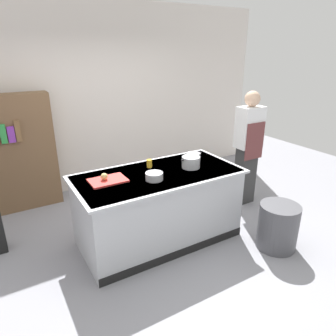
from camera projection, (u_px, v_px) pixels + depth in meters
name	position (u px, v px, depth m)	size (l,w,h in m)	color
ground_plane	(159.00, 238.00, 3.92)	(10.00, 10.00, 0.00)	gray
back_wall	(96.00, 98.00, 5.06)	(6.40, 0.12, 3.00)	silver
counter_island	(159.00, 206.00, 3.75)	(1.98, 0.98, 0.90)	#B7BABF
cutting_board	(108.00, 180.00, 3.37)	(0.40, 0.28, 0.02)	red
onion	(104.00, 177.00, 3.35)	(0.08, 0.08, 0.08)	tan
stock_pot	(191.00, 162.00, 3.75)	(0.29, 0.22, 0.14)	#B7BABF
sauce_pan	(193.00, 156.00, 4.02)	(0.25, 0.19, 0.09)	#99999E
mixing_bowl	(154.00, 176.00, 3.40)	(0.20, 0.20, 0.08)	#B7BABF
juice_cup	(150.00, 163.00, 3.76)	(0.07, 0.07, 0.10)	yellow
trash_bin	(278.00, 226.00, 3.66)	(0.47, 0.47, 0.56)	#4C4C51
person_chef	(248.00, 146.00, 4.55)	(0.38, 0.25, 1.72)	#323232
bookshelf	(15.00, 154.00, 4.41)	(1.10, 0.31, 1.70)	brown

